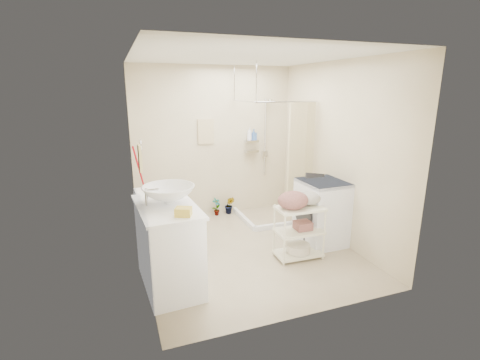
{
  "coord_description": "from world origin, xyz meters",
  "views": [
    {
      "loc": [
        -1.63,
        -4.23,
        2.21
      ],
      "look_at": [
        -0.01,
        0.25,
        0.96
      ],
      "focal_mm": 26.0,
      "sensor_mm": 36.0,
      "label": 1
    }
  ],
  "objects_px": {
    "vanity": "(169,246)",
    "toilet": "(164,214)",
    "washing_machine": "(323,212)",
    "laundry_rack": "(299,227)"
  },
  "relations": [
    {
      "from": "vanity",
      "to": "toilet",
      "type": "bearing_deg",
      "value": 80.74
    },
    {
      "from": "vanity",
      "to": "washing_machine",
      "type": "relative_size",
      "value": 1.17
    },
    {
      "from": "vanity",
      "to": "washing_machine",
      "type": "height_order",
      "value": "vanity"
    },
    {
      "from": "vanity",
      "to": "washing_machine",
      "type": "xyz_separation_m",
      "value": [
        2.3,
        0.4,
        -0.02
      ]
    },
    {
      "from": "vanity",
      "to": "washing_machine",
      "type": "bearing_deg",
      "value": 5.92
    },
    {
      "from": "washing_machine",
      "to": "laundry_rack",
      "type": "relative_size",
      "value": 1.1
    },
    {
      "from": "toilet",
      "to": "laundry_rack",
      "type": "relative_size",
      "value": 0.94
    },
    {
      "from": "vanity",
      "to": "laundry_rack",
      "type": "distance_m",
      "value": 1.74
    },
    {
      "from": "vanity",
      "to": "laundry_rack",
      "type": "height_order",
      "value": "vanity"
    },
    {
      "from": "washing_machine",
      "to": "toilet",
      "type": "bearing_deg",
      "value": 156.86
    }
  ]
}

